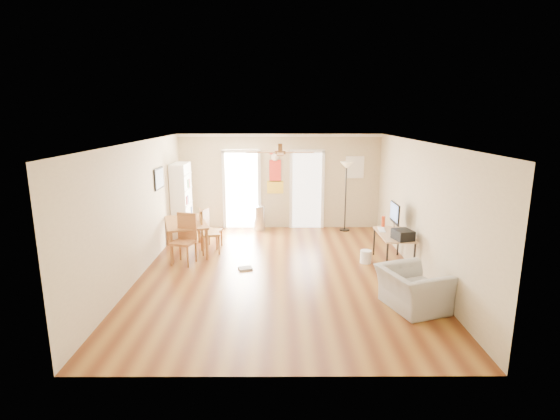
{
  "coord_description": "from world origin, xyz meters",
  "views": [
    {
      "loc": [
        -0.02,
        -8.07,
        3.1
      ],
      "look_at": [
        0.0,
        0.6,
        1.15
      ],
      "focal_mm": 27.23,
      "sensor_mm": 36.0,
      "label": 1
    }
  ],
  "objects_px": {
    "bookshelf": "(182,200)",
    "dining_table": "(186,237)",
    "computer_desk": "(393,249)",
    "torchiere_lamp": "(346,197)",
    "dining_chair_right_b": "(210,231)",
    "dining_chair_right_a": "(212,229)",
    "printer": "(403,235)",
    "trash_can": "(259,218)",
    "armchair": "(412,289)",
    "wastebasket_a": "(366,257)",
    "dining_chair_near": "(183,240)"
  },
  "relations": [
    {
      "from": "printer",
      "to": "armchair",
      "type": "height_order",
      "value": "printer"
    },
    {
      "from": "dining_chair_right_b",
      "to": "armchair",
      "type": "distance_m",
      "value": 4.73
    },
    {
      "from": "torchiere_lamp",
      "to": "computer_desk",
      "type": "distance_m",
      "value": 2.82
    },
    {
      "from": "armchair",
      "to": "dining_table",
      "type": "bearing_deg",
      "value": 36.95
    },
    {
      "from": "dining_table",
      "to": "armchair",
      "type": "relative_size",
      "value": 1.42
    },
    {
      "from": "dining_chair_right_b",
      "to": "printer",
      "type": "height_order",
      "value": "dining_chair_right_b"
    },
    {
      "from": "dining_table",
      "to": "wastebasket_a",
      "type": "xyz_separation_m",
      "value": [
        3.99,
        -0.75,
        -0.22
      ]
    },
    {
      "from": "trash_can",
      "to": "printer",
      "type": "height_order",
      "value": "printer"
    },
    {
      "from": "armchair",
      "to": "wastebasket_a",
      "type": "bearing_deg",
      "value": -10.66
    },
    {
      "from": "dining_chair_right_a",
      "to": "dining_chair_right_b",
      "type": "xyz_separation_m",
      "value": [
        0.0,
        -0.4,
        0.05
      ]
    },
    {
      "from": "bookshelf",
      "to": "dining_table",
      "type": "xyz_separation_m",
      "value": [
        0.39,
        -1.38,
        -0.59
      ]
    },
    {
      "from": "printer",
      "to": "dining_chair_near",
      "type": "bearing_deg",
      "value": 159.82
    },
    {
      "from": "dining_chair_right_a",
      "to": "wastebasket_a",
      "type": "bearing_deg",
      "value": -94.27
    },
    {
      "from": "dining_chair_right_b",
      "to": "torchiere_lamp",
      "type": "xyz_separation_m",
      "value": [
        3.38,
        1.92,
        0.43
      ]
    },
    {
      "from": "dining_chair_right_b",
      "to": "wastebasket_a",
      "type": "relative_size",
      "value": 3.67
    },
    {
      "from": "torchiere_lamp",
      "to": "computer_desk",
      "type": "xyz_separation_m",
      "value": [
        0.61,
        -2.68,
        -0.61
      ]
    },
    {
      "from": "computer_desk",
      "to": "torchiere_lamp",
      "type": "bearing_deg",
      "value": 102.82
    },
    {
      "from": "dining_table",
      "to": "torchiere_lamp",
      "type": "distance_m",
      "value": 4.39
    },
    {
      "from": "torchiere_lamp",
      "to": "printer",
      "type": "relative_size",
      "value": 4.85
    },
    {
      "from": "dining_chair_right_a",
      "to": "trash_can",
      "type": "distance_m",
      "value": 1.87
    },
    {
      "from": "dining_chair_right_b",
      "to": "trash_can",
      "type": "xyz_separation_m",
      "value": [
        1.04,
        1.95,
        -0.17
      ]
    },
    {
      "from": "torchiere_lamp",
      "to": "computer_desk",
      "type": "height_order",
      "value": "torchiere_lamp"
    },
    {
      "from": "dining_chair_right_a",
      "to": "armchair",
      "type": "xyz_separation_m",
      "value": [
        3.75,
        -3.27,
        -0.13
      ]
    },
    {
      "from": "dining_chair_right_b",
      "to": "computer_desk",
      "type": "relative_size",
      "value": 0.82
    },
    {
      "from": "dining_table",
      "to": "dining_chair_right_b",
      "type": "distance_m",
      "value": 0.57
    },
    {
      "from": "dining_chair_near",
      "to": "torchiere_lamp",
      "type": "relative_size",
      "value": 0.56
    },
    {
      "from": "bookshelf",
      "to": "dining_chair_near",
      "type": "height_order",
      "value": "bookshelf"
    },
    {
      "from": "dining_chair_right_b",
      "to": "wastebasket_a",
      "type": "xyz_separation_m",
      "value": [
        3.44,
        -0.7,
        -0.37
      ]
    },
    {
      "from": "computer_desk",
      "to": "dining_chair_near",
      "type": "bearing_deg",
      "value": 179.73
    },
    {
      "from": "bookshelf",
      "to": "torchiere_lamp",
      "type": "relative_size",
      "value": 1.01
    },
    {
      "from": "computer_desk",
      "to": "dining_chair_right_b",
      "type": "bearing_deg",
      "value": 169.14
    },
    {
      "from": "torchiere_lamp",
      "to": "printer",
      "type": "height_order",
      "value": "torchiere_lamp"
    },
    {
      "from": "bookshelf",
      "to": "dining_chair_near",
      "type": "relative_size",
      "value": 1.79
    },
    {
      "from": "dining_table",
      "to": "dining_chair_right_a",
      "type": "distance_m",
      "value": 0.66
    },
    {
      "from": "dining_chair_right_a",
      "to": "trash_can",
      "type": "bearing_deg",
      "value": -20.44
    },
    {
      "from": "torchiere_lamp",
      "to": "computer_desk",
      "type": "bearing_deg",
      "value": -77.18
    },
    {
      "from": "computer_desk",
      "to": "printer",
      "type": "distance_m",
      "value": 0.61
    },
    {
      "from": "armchair",
      "to": "computer_desk",
      "type": "bearing_deg",
      "value": -25.39
    },
    {
      "from": "dining_table",
      "to": "trash_can",
      "type": "distance_m",
      "value": 2.49
    },
    {
      "from": "dining_chair_near",
      "to": "torchiere_lamp",
      "type": "xyz_separation_m",
      "value": [
        3.82,
        2.66,
        0.41
      ]
    },
    {
      "from": "dining_table",
      "to": "computer_desk",
      "type": "xyz_separation_m",
      "value": [
        4.54,
        -0.81,
        -0.03
      ]
    },
    {
      "from": "dining_table",
      "to": "printer",
      "type": "height_order",
      "value": "printer"
    },
    {
      "from": "torchiere_lamp",
      "to": "trash_can",
      "type": "bearing_deg",
      "value": 179.16
    },
    {
      "from": "dining_chair_right_b",
      "to": "torchiere_lamp",
      "type": "relative_size",
      "value": 0.54
    },
    {
      "from": "torchiere_lamp",
      "to": "wastebasket_a",
      "type": "relative_size",
      "value": 6.8
    },
    {
      "from": "torchiere_lamp",
      "to": "armchair",
      "type": "xyz_separation_m",
      "value": [
        0.37,
        -4.79,
        -0.61
      ]
    },
    {
      "from": "dining_table",
      "to": "computer_desk",
      "type": "distance_m",
      "value": 4.61
    },
    {
      "from": "dining_chair_right_b",
      "to": "trash_can",
      "type": "bearing_deg",
      "value": -43.58
    },
    {
      "from": "dining_chair_right_b",
      "to": "bookshelf",
      "type": "bearing_deg",
      "value": 17.95
    },
    {
      "from": "dining_table",
      "to": "trash_can",
      "type": "height_order",
      "value": "dining_table"
    }
  ]
}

